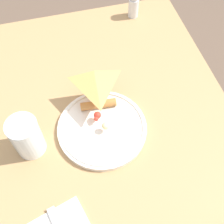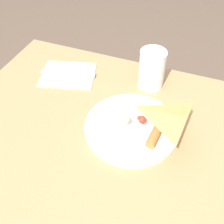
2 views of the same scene
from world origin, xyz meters
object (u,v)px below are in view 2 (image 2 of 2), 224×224
(plate_pizza, at_px, (133,126))
(milk_glass, at_px, (152,70))
(napkin_folded, at_px, (68,75))
(dining_table, at_px, (129,171))
(butter_knife, at_px, (71,74))

(plate_pizza, distance_m, milk_glass, 0.21)
(milk_glass, bearing_deg, napkin_folded, 10.29)
(dining_table, distance_m, plate_pizza, 0.15)
(milk_glass, height_order, butter_knife, milk_glass)
(dining_table, height_order, napkin_folded, napkin_folded)
(plate_pizza, xyz_separation_m, milk_glass, (0.01, -0.20, 0.05))
(plate_pizza, bearing_deg, napkin_folded, -29.13)
(dining_table, distance_m, butter_knife, 0.37)
(milk_glass, distance_m, butter_knife, 0.27)
(dining_table, height_order, milk_glass, milk_glass)
(milk_glass, relative_size, napkin_folded, 0.61)
(dining_table, bearing_deg, butter_knife, -35.98)
(milk_glass, height_order, napkin_folded, milk_glass)
(plate_pizza, bearing_deg, dining_table, 105.72)
(napkin_folded, bearing_deg, milk_glass, -169.71)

